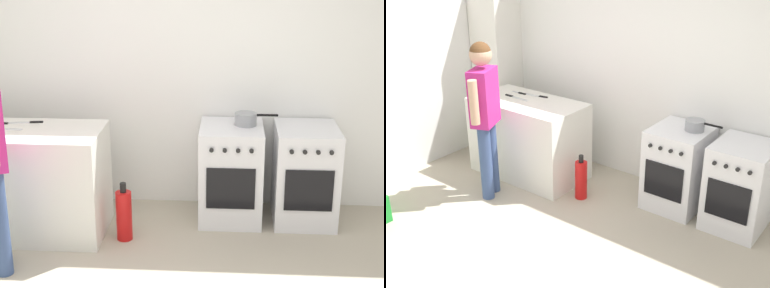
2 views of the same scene
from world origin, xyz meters
The scene contains 7 objects.
back_wall centered at (0.00, 1.95, 1.30)m, with size 6.00×0.10×2.60m, color white.
counter_unit centered at (-1.35, 1.20, 0.45)m, with size 1.30×0.70×0.90m, color silver.
oven_left centered at (0.35, 1.58, 0.43)m, with size 0.54×0.62×0.85m.
oven_right centered at (0.99, 1.58, 0.43)m, with size 0.53×0.62×0.85m.
pot centered at (0.47, 1.63, 0.90)m, with size 0.37×0.19×0.11m.
knife_carving centered at (-1.39, 1.40, 0.90)m, with size 0.33×0.08×0.01m.
fire_extinguisher centered at (-0.52, 1.10, 0.22)m, with size 0.13×0.13×0.50m.
Camera 1 is at (0.32, -3.24, 2.31)m, focal length 55.00 mm.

